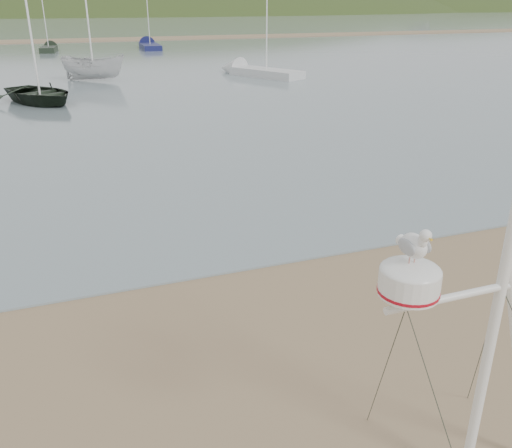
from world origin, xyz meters
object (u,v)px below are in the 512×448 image
object	(u,v)px
boat_white	(91,46)
sailboat_white_near	(247,70)
boat_dark	(34,54)
sailboat_blue_far	(148,45)
sailboat_dark_mid	(50,48)
mast_rig	(480,393)

from	to	relation	value
boat_white	sailboat_white_near	bearing A→B (deg)	-61.96
boat_dark	sailboat_blue_far	size ratio (longest dim) A/B	0.64
boat_dark	sailboat_dark_mid	world-z (taller)	sailboat_dark_mid
boat_dark	sailboat_white_near	xyz separation A→B (m)	(13.22, 7.12, -2.09)
sailboat_white_near	sailboat_dark_mid	bearing A→B (deg)	116.58
mast_rig	sailboat_dark_mid	size ratio (longest dim) A/B	0.87
sailboat_blue_far	sailboat_dark_mid	bearing A→B (deg)	-178.00
mast_rig	sailboat_dark_mid	world-z (taller)	sailboat_dark_mid
boat_white	sailboat_white_near	world-z (taller)	sailboat_white_near
mast_rig	boat_white	distance (m)	33.08
sailboat_white_near	sailboat_blue_far	distance (m)	24.94
mast_rig	sailboat_white_near	bearing A→B (deg)	74.46
boat_dark	sailboat_blue_far	world-z (taller)	sailboat_blue_far
mast_rig	boat_dark	xyz separation A→B (m)	(-4.12, 25.61, 1.19)
mast_rig	sailboat_white_near	size ratio (longest dim) A/B	0.71
boat_dark	boat_white	distance (m)	8.10
mast_rig	sailboat_dark_mid	distance (m)	57.31
sailboat_dark_mid	sailboat_white_near	bearing A→B (deg)	-63.42
mast_rig	boat_white	world-z (taller)	mast_rig
sailboat_white_near	sailboat_blue_far	bearing A→B (deg)	95.54
boat_white	sailboat_white_near	distance (m)	10.21
mast_rig	boat_dark	distance (m)	25.97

